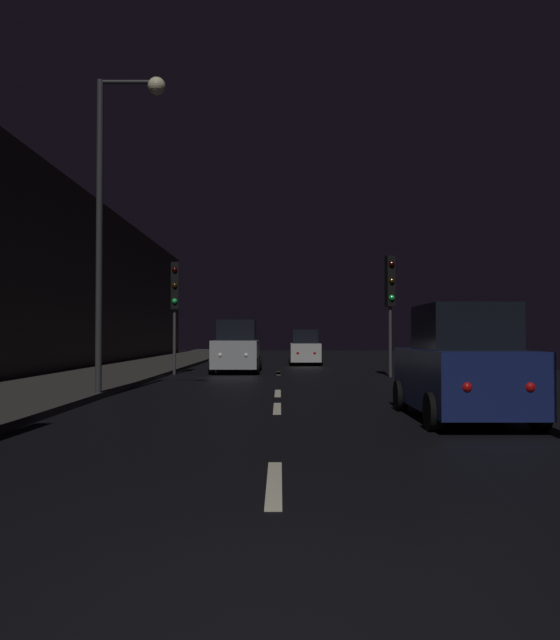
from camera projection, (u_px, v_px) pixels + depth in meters
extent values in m
cube|color=black|center=(281.00, 372.00, 28.30)|extent=(25.41, 84.00, 0.02)
cube|color=#33302D|center=(131.00, 370.00, 28.33)|extent=(4.40, 84.00, 0.15)
cube|color=#2D2B28|center=(43.00, 270.00, 24.94)|extent=(0.80, 63.00, 8.12)
cube|color=beige|center=(277.00, 483.00, 6.81)|extent=(0.16, 2.20, 0.01)
cube|color=beige|center=(280.00, 408.00, 13.85)|extent=(0.16, 2.20, 0.01)
cube|color=beige|center=(280.00, 393.00, 17.51)|extent=(0.16, 2.20, 0.01)
cube|color=beige|center=(281.00, 373.00, 26.81)|extent=(0.16, 2.20, 0.01)
cube|color=beige|center=(281.00, 373.00, 26.98)|extent=(0.16, 2.20, 0.01)
cylinder|color=#38383A|center=(177.00, 342.00, 26.38)|extent=(0.12, 0.12, 2.63)
cube|color=black|center=(177.00, 286.00, 26.44)|extent=(0.36, 0.39, 1.90)
sphere|color=black|center=(177.00, 270.00, 26.28)|extent=(0.22, 0.22, 0.22)
sphere|color=black|center=(177.00, 285.00, 26.26)|extent=(0.22, 0.22, 0.22)
sphere|color=#19D84C|center=(177.00, 301.00, 26.24)|extent=(0.22, 0.22, 0.22)
cylinder|color=#38383A|center=(393.00, 342.00, 24.54)|extent=(0.12, 0.12, 2.65)
cube|color=black|center=(393.00, 281.00, 24.59)|extent=(0.37, 0.39, 1.90)
sphere|color=black|center=(394.00, 264.00, 24.43)|extent=(0.22, 0.22, 0.22)
sphere|color=black|center=(394.00, 281.00, 24.42)|extent=(0.22, 0.22, 0.22)
sphere|color=#19D84C|center=(394.00, 298.00, 24.40)|extent=(0.22, 0.22, 0.22)
cylinder|color=#2D2D30|center=(102.00, 239.00, 16.15)|extent=(0.16, 0.16, 7.90)
cylinder|color=#2D2D30|center=(131.00, 82.00, 16.24)|extent=(1.40, 0.10, 0.10)
sphere|color=beige|center=(159.00, 86.00, 16.24)|extent=(0.44, 0.44, 0.44)
cube|color=#A5A8AD|center=(239.00, 354.00, 27.67)|extent=(1.84, 4.30, 1.13)
cube|color=black|center=(239.00, 330.00, 27.85)|extent=(1.57, 2.15, 0.86)
cylinder|color=black|center=(259.00, 366.00, 26.15)|extent=(0.23, 0.66, 0.66)
cylinder|color=black|center=(214.00, 366.00, 26.15)|extent=(0.23, 0.66, 0.66)
cylinder|color=black|center=(262.00, 363.00, 29.16)|extent=(0.23, 0.66, 0.66)
cylinder|color=black|center=(221.00, 363.00, 29.17)|extent=(0.23, 0.66, 0.66)
sphere|color=white|center=(249.00, 355.00, 25.56)|extent=(0.18, 0.18, 0.18)
sphere|color=white|center=(223.00, 355.00, 25.56)|extent=(0.18, 0.18, 0.18)
sphere|color=red|center=(253.00, 352.00, 29.77)|extent=(0.18, 0.18, 0.18)
sphere|color=red|center=(231.00, 352.00, 29.78)|extent=(0.18, 0.18, 0.18)
cube|color=silver|center=(307.00, 352.00, 35.14)|extent=(1.57, 3.66, 0.96)
cube|color=black|center=(307.00, 336.00, 35.03)|extent=(1.33, 1.83, 0.73)
cylinder|color=black|center=(293.00, 359.00, 36.41)|extent=(0.19, 0.56, 0.56)
cylinder|color=black|center=(320.00, 359.00, 36.40)|extent=(0.19, 0.56, 0.56)
cylinder|color=black|center=(294.00, 360.00, 33.85)|extent=(0.19, 0.56, 0.56)
cylinder|color=black|center=(323.00, 360.00, 33.84)|extent=(0.19, 0.56, 0.56)
sphere|color=slate|center=(299.00, 351.00, 36.93)|extent=(0.16, 0.16, 0.16)
sphere|color=slate|center=(314.00, 351.00, 36.93)|extent=(0.16, 0.16, 0.16)
sphere|color=red|center=(300.00, 353.00, 33.34)|extent=(0.16, 0.16, 0.16)
sphere|color=red|center=(317.00, 353.00, 33.34)|extent=(0.16, 0.16, 0.16)
cube|color=#141E51|center=(464.00, 379.00, 12.02)|extent=(1.76, 4.10, 1.07)
cube|color=black|center=(466.00, 327.00, 11.89)|extent=(1.49, 2.05, 0.82)
cylinder|color=black|center=(403.00, 396.00, 13.44)|extent=(0.21, 0.63, 0.63)
cylinder|color=black|center=(487.00, 396.00, 13.44)|extent=(0.21, 0.63, 0.63)
cylinder|color=black|center=(436.00, 412.00, 10.57)|extent=(0.21, 0.63, 0.63)
cylinder|color=black|center=(542.00, 412.00, 10.57)|extent=(0.21, 0.63, 0.63)
sphere|color=slate|center=(416.00, 373.00, 14.03)|extent=(0.18, 0.18, 0.18)
sphere|color=slate|center=(461.00, 373.00, 14.02)|extent=(0.18, 0.18, 0.18)
sphere|color=red|center=(469.00, 387.00, 10.01)|extent=(0.18, 0.18, 0.18)
sphere|color=red|center=(532.00, 387.00, 10.00)|extent=(0.18, 0.18, 0.18)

